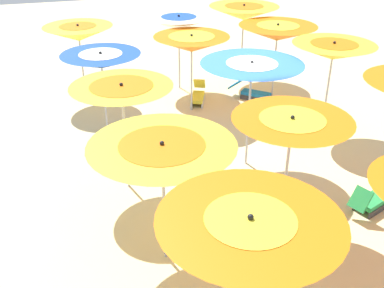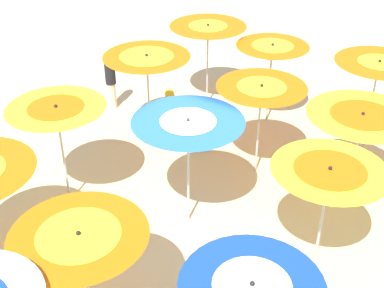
{
  "view_description": "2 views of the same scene",
  "coord_description": "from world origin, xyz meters",
  "px_view_note": "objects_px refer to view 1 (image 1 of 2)",
  "views": [
    {
      "loc": [
        -3.7,
        -8.8,
        5.46
      ],
      "look_at": [
        -1.38,
        -0.97,
        1.07
      ],
      "focal_mm": 43.06,
      "sensor_mm": 36.0,
      "label": 1
    },
    {
      "loc": [
        -4.85,
        6.78,
        7.34
      ],
      "look_at": [
        0.78,
        -1.38,
        1.11
      ],
      "focal_mm": 49.31,
      "sensor_mm": 36.0,
      "label": 2
    }
  ],
  "objects_px": {
    "beach_umbrella_6": "(291,128)",
    "beach_umbrella_14": "(78,33)",
    "beach_umbrella_8": "(192,44)",
    "beach_umbrella_12": "(122,93)",
    "beach_umbrella_7": "(251,72)",
    "lounger_0": "(374,199)",
    "beach_umbrella_4": "(244,13)",
    "lounger_2": "(252,92)",
    "beach_umbrella_13": "(101,61)",
    "beach_umbrella_3": "(277,33)",
    "lounger_1": "(198,95)",
    "beach_umbrella_9": "(179,23)",
    "beach_umbrella_2": "(333,51)",
    "beach_umbrella_11": "(162,155)",
    "beach_umbrella_10": "(249,235)"
  },
  "relations": [
    {
      "from": "beach_umbrella_12",
      "to": "lounger_2",
      "type": "height_order",
      "value": "beach_umbrella_12"
    },
    {
      "from": "beach_umbrella_11",
      "to": "beach_umbrella_12",
      "type": "height_order",
      "value": "beach_umbrella_12"
    },
    {
      "from": "beach_umbrella_11",
      "to": "beach_umbrella_12",
      "type": "xyz_separation_m",
      "value": [
        -0.24,
        2.35,
        0.13
      ]
    },
    {
      "from": "beach_umbrella_10",
      "to": "beach_umbrella_11",
      "type": "distance_m",
      "value": 2.36
    },
    {
      "from": "beach_umbrella_13",
      "to": "lounger_1",
      "type": "xyz_separation_m",
      "value": [
        2.87,
        1.16,
        -1.7
      ]
    },
    {
      "from": "beach_umbrella_6",
      "to": "lounger_0",
      "type": "height_order",
      "value": "beach_umbrella_6"
    },
    {
      "from": "beach_umbrella_6",
      "to": "beach_umbrella_11",
      "type": "xyz_separation_m",
      "value": [
        -2.24,
        -0.14,
        -0.08
      ]
    },
    {
      "from": "beach_umbrella_8",
      "to": "beach_umbrella_13",
      "type": "height_order",
      "value": "beach_umbrella_8"
    },
    {
      "from": "beach_umbrella_4",
      "to": "lounger_2",
      "type": "height_order",
      "value": "beach_umbrella_4"
    },
    {
      "from": "beach_umbrella_14",
      "to": "beach_umbrella_7",
      "type": "bearing_deg",
      "value": -57.23
    },
    {
      "from": "beach_umbrella_2",
      "to": "beach_umbrella_11",
      "type": "bearing_deg",
      "value": -145.41
    },
    {
      "from": "beach_umbrella_14",
      "to": "lounger_2",
      "type": "bearing_deg",
      "value": -16.48
    },
    {
      "from": "beach_umbrella_3",
      "to": "beach_umbrella_9",
      "type": "distance_m",
      "value": 3.01
    },
    {
      "from": "beach_umbrella_6",
      "to": "beach_umbrella_14",
      "type": "xyz_separation_m",
      "value": [
        -2.92,
        7.4,
        -0.06
      ]
    },
    {
      "from": "beach_umbrella_6",
      "to": "beach_umbrella_12",
      "type": "bearing_deg",
      "value": 138.23
    },
    {
      "from": "beach_umbrella_7",
      "to": "lounger_1",
      "type": "distance_m",
      "value": 4.29
    },
    {
      "from": "beach_umbrella_2",
      "to": "beach_umbrella_7",
      "type": "distance_m",
      "value": 2.73
    },
    {
      "from": "beach_umbrella_7",
      "to": "beach_umbrella_11",
      "type": "xyz_separation_m",
      "value": [
        -2.53,
        -2.54,
        -0.21
      ]
    },
    {
      "from": "beach_umbrella_9",
      "to": "beach_umbrella_14",
      "type": "height_order",
      "value": "beach_umbrella_9"
    },
    {
      "from": "beach_umbrella_6",
      "to": "beach_umbrella_7",
      "type": "relative_size",
      "value": 0.94
    },
    {
      "from": "beach_umbrella_11",
      "to": "lounger_2",
      "type": "xyz_separation_m",
      "value": [
        4.2,
        6.1,
        -1.8
      ]
    },
    {
      "from": "beach_umbrella_6",
      "to": "beach_umbrella_14",
      "type": "height_order",
      "value": "beach_umbrella_6"
    },
    {
      "from": "beach_umbrella_10",
      "to": "lounger_2",
      "type": "height_order",
      "value": "beach_umbrella_10"
    },
    {
      "from": "beach_umbrella_3",
      "to": "lounger_1",
      "type": "xyz_separation_m",
      "value": [
        -2.19,
        0.52,
        -1.86
      ]
    },
    {
      "from": "beach_umbrella_4",
      "to": "lounger_1",
      "type": "bearing_deg",
      "value": -141.86
    },
    {
      "from": "beach_umbrella_14",
      "to": "beach_umbrella_6",
      "type": "bearing_deg",
      "value": -68.46
    },
    {
      "from": "beach_umbrella_7",
      "to": "lounger_0",
      "type": "relative_size",
      "value": 1.94
    },
    {
      "from": "beach_umbrella_8",
      "to": "beach_umbrella_12",
      "type": "xyz_separation_m",
      "value": [
        -2.43,
        -3.46,
        0.18
      ]
    },
    {
      "from": "beach_umbrella_7",
      "to": "beach_umbrella_8",
      "type": "relative_size",
      "value": 1.11
    },
    {
      "from": "beach_umbrella_4",
      "to": "beach_umbrella_9",
      "type": "height_order",
      "value": "beach_umbrella_4"
    },
    {
      "from": "beach_umbrella_8",
      "to": "lounger_1",
      "type": "distance_m",
      "value": 1.86
    },
    {
      "from": "lounger_0",
      "to": "beach_umbrella_3",
      "type": "bearing_deg",
      "value": 64.53
    },
    {
      "from": "beach_umbrella_11",
      "to": "beach_umbrella_7",
      "type": "bearing_deg",
      "value": 45.13
    },
    {
      "from": "beach_umbrella_9",
      "to": "beach_umbrella_11",
      "type": "distance_m",
      "value": 7.96
    },
    {
      "from": "beach_umbrella_3",
      "to": "lounger_2",
      "type": "height_order",
      "value": "beach_umbrella_3"
    },
    {
      "from": "beach_umbrella_8",
      "to": "beach_umbrella_13",
      "type": "xyz_separation_m",
      "value": [
        -2.52,
        -0.65,
        -0.05
      ]
    },
    {
      "from": "beach_umbrella_4",
      "to": "beach_umbrella_6",
      "type": "distance_m",
      "value": 8.11
    },
    {
      "from": "beach_umbrella_9",
      "to": "lounger_0",
      "type": "distance_m",
      "value": 7.91
    },
    {
      "from": "beach_umbrella_4",
      "to": "beach_umbrella_9",
      "type": "bearing_deg",
      "value": -172.51
    },
    {
      "from": "lounger_1",
      "to": "lounger_2",
      "type": "xyz_separation_m",
      "value": [
        1.66,
        -0.24,
        0.0
      ]
    },
    {
      "from": "beach_umbrella_3",
      "to": "beach_umbrella_4",
      "type": "height_order",
      "value": "beach_umbrella_4"
    },
    {
      "from": "beach_umbrella_11",
      "to": "beach_umbrella_10",
      "type": "bearing_deg",
      "value": -79.13
    },
    {
      "from": "beach_umbrella_4",
      "to": "lounger_2",
      "type": "bearing_deg",
      "value": -100.99
    },
    {
      "from": "lounger_0",
      "to": "beach_umbrella_7",
      "type": "bearing_deg",
      "value": 105.74
    },
    {
      "from": "beach_umbrella_8",
      "to": "beach_umbrella_14",
      "type": "relative_size",
      "value": 0.97
    },
    {
      "from": "beach_umbrella_7",
      "to": "beach_umbrella_12",
      "type": "distance_m",
      "value": 2.78
    },
    {
      "from": "beach_umbrella_8",
      "to": "beach_umbrella_13",
      "type": "bearing_deg",
      "value": -165.57
    },
    {
      "from": "beach_umbrella_13",
      "to": "beach_umbrella_3",
      "type": "bearing_deg",
      "value": 7.22
    },
    {
      "from": "beach_umbrella_3",
      "to": "beach_umbrella_6",
      "type": "distance_m",
      "value": 6.19
    },
    {
      "from": "beach_umbrella_4",
      "to": "lounger_2",
      "type": "relative_size",
      "value": 2.09
    }
  ]
}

